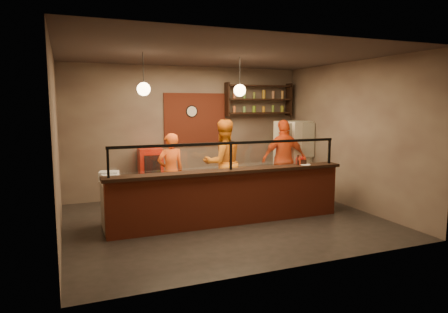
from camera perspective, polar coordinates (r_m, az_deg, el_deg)
name	(u,v)px	position (r m, az deg, el deg)	size (l,w,h in m)	color
floor	(225,220)	(8.00, 0.11, -9.07)	(6.00, 6.00, 0.00)	black
ceiling	(225,55)	(7.72, 0.12, 14.34)	(6.00, 6.00, 0.00)	#3C322F
wall_back	(187,131)	(10.05, -5.24, 3.59)	(6.00, 6.00, 0.00)	#7B6C5A
wall_left	(56,146)	(7.14, -22.82, 1.44)	(5.00, 5.00, 0.00)	#7B6C5A
wall_right	(351,135)	(9.24, 17.65, 2.92)	(5.00, 5.00, 0.00)	#7B6C5A
wall_front	(294,155)	(5.47, 9.96, 0.23)	(6.00, 6.00, 0.00)	#7B6C5A
brick_patch	(195,119)	(10.06, -4.11, 5.32)	(1.60, 0.04, 1.30)	maroon
service_counter	(231,199)	(7.60, 0.96, -6.06)	(4.60, 0.25, 1.00)	maroon
counter_ledge	(231,171)	(7.49, 0.97, -2.11)	(4.70, 0.37, 0.06)	black
worktop_cabinet	(221,197)	(8.07, -0.42, -5.80)	(4.60, 0.75, 0.85)	gray
worktop	(221,175)	(7.98, -0.43, -2.65)	(4.60, 0.75, 0.05)	silver
sneeze_guard	(231,153)	(7.44, 0.98, 0.47)	(4.50, 0.05, 0.52)	white
wall_shelving	(259,99)	(10.57, 5.02, 8.12)	(1.84, 0.28, 0.85)	black
wall_clock	(192,111)	(10.02, -4.66, 6.44)	(0.30, 0.30, 0.04)	black
pendant_left	(144,89)	(7.44, -11.41, 9.44)	(0.24, 0.24, 0.77)	black
pendant_right	(240,90)	(8.01, 2.26, 9.43)	(0.24, 0.24, 0.77)	black
cook_left	(171,172)	(8.70, -7.62, -2.16)	(0.61, 0.40, 1.66)	#ED5516
cook_mid	(223,163)	(9.00, -0.15, -0.87)	(0.94, 0.73, 1.94)	orange
cook_right	(284,159)	(9.78, 8.56, -0.38)	(1.12, 0.47, 1.91)	#E94A16
fridge	(294,157)	(10.45, 9.91, -0.07)	(0.77, 0.72, 1.85)	beige
red_cooler	(151,175)	(9.58, -10.43, -2.55)	(0.54, 0.49, 1.26)	red
pizza_dough	(203,175)	(7.76, -2.98, -2.72)	(0.49, 0.49, 0.01)	beige
prep_tub_a	(110,179)	(7.38, -15.94, -3.05)	(0.27, 0.21, 0.13)	white
prep_tub_b	(109,176)	(7.56, -16.10, -2.67)	(0.34, 0.27, 0.17)	white
prep_tub_c	(113,179)	(7.27, -15.63, -3.18)	(0.27, 0.22, 0.14)	silver
rolling_pin	(170,175)	(7.72, -7.74, -2.63)	(0.06, 0.06, 0.37)	yellow
condiment_caddy	(301,162)	(8.27, 10.94, -0.77)	(0.18, 0.14, 0.10)	black
pepper_mill	(298,160)	(8.21, 10.54, -0.47)	(0.04, 0.04, 0.20)	black
small_plate	(306,165)	(8.22, 11.58, -1.15)	(0.20, 0.20, 0.01)	white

